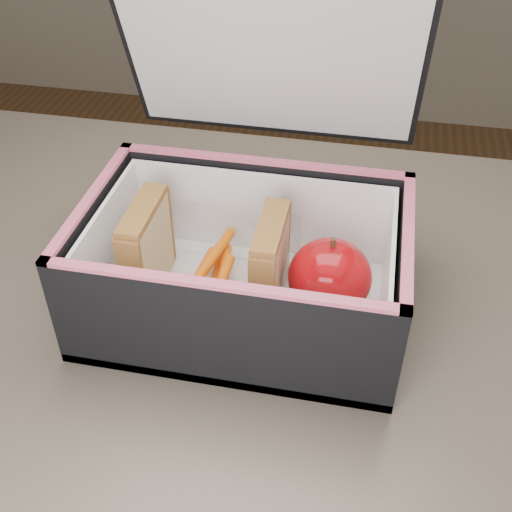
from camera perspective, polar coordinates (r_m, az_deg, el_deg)
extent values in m
cube|color=brown|center=(0.64, 4.69, -8.82)|extent=(1.20, 0.80, 0.03)
cube|color=#382D26|center=(1.29, -18.97, -4.57)|extent=(0.05, 0.05, 0.72)
cube|color=black|center=(0.66, 1.39, 16.81)|extent=(0.30, 0.08, 0.18)
cube|color=#CBB680|center=(0.65, -10.25, 0.64)|extent=(0.01, 0.08, 0.09)
cube|color=#C15967|center=(0.65, -9.61, 0.31)|extent=(0.01, 0.08, 0.08)
cube|color=#CBB680|center=(0.64, -9.04, 0.48)|extent=(0.01, 0.08, 0.09)
cube|color=brown|center=(0.62, -10.11, 4.01)|extent=(0.02, 0.09, 0.01)
cube|color=#CBB680|center=(0.62, 0.60, -0.82)|extent=(0.01, 0.08, 0.09)
cube|color=#C15967|center=(0.62, 1.25, -1.15)|extent=(0.01, 0.08, 0.08)
cube|color=#CBB680|center=(0.62, 1.91, -0.99)|extent=(0.01, 0.08, 0.09)
cube|color=brown|center=(0.59, 1.32, 2.60)|extent=(0.02, 0.08, 0.01)
cylinder|color=orange|center=(0.63, -5.16, -4.63)|extent=(0.03, 0.09, 0.01)
cylinder|color=orange|center=(0.65, -2.85, -1.56)|extent=(0.02, 0.09, 0.01)
cylinder|color=orange|center=(0.66, -3.69, 0.12)|extent=(0.03, 0.09, 0.01)
cylinder|color=orange|center=(0.66, -3.51, -1.84)|extent=(0.02, 0.09, 0.01)
cylinder|color=orange|center=(0.65, -5.09, -1.76)|extent=(0.02, 0.09, 0.01)
cylinder|color=orange|center=(0.62, -3.24, -2.65)|extent=(0.01, 0.08, 0.01)
cube|color=white|center=(0.64, 6.61, -4.71)|extent=(0.07, 0.08, 0.01)
ellipsoid|color=maroon|center=(0.61, 6.57, -1.88)|extent=(0.08, 0.08, 0.07)
cylinder|color=#432E18|center=(0.59, 6.86, 1.13)|extent=(0.00, 0.01, 0.01)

